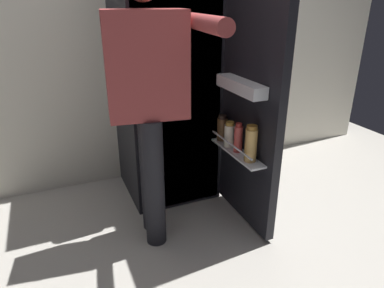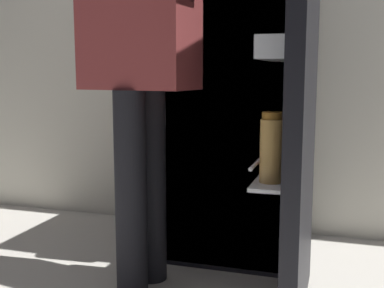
% 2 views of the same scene
% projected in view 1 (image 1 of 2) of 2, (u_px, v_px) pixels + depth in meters
% --- Properties ---
extents(ground_plane, '(5.11, 5.11, 0.00)m').
position_uv_depth(ground_plane, '(195.00, 224.00, 2.29)').
color(ground_plane, '#B7B2A8').
extents(kitchen_wall, '(4.40, 0.10, 2.44)m').
position_uv_depth(kitchen_wall, '(148.00, 22.00, 2.60)').
color(kitchen_wall, silver).
rests_on(kitchen_wall, ground_plane).
extents(refrigerator, '(0.67, 1.22, 1.79)m').
position_uv_depth(refrigerator, '(170.00, 75.00, 2.38)').
color(refrigerator, black).
rests_on(refrigerator, ground_plane).
extents(person, '(0.53, 0.76, 1.57)m').
position_uv_depth(person, '(149.00, 89.00, 1.85)').
color(person, black).
rests_on(person, ground_plane).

